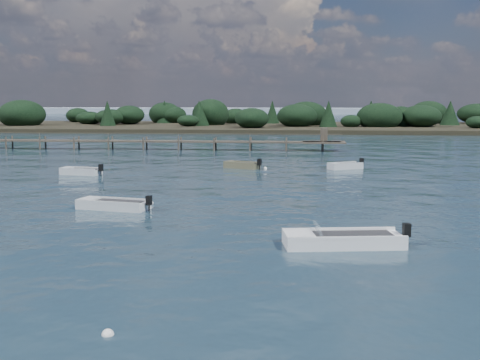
# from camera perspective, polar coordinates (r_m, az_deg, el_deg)

# --- Properties ---
(ground) EXTENTS (400.00, 400.00, 0.00)m
(ground) POSITION_cam_1_polar(r_m,az_deg,el_deg) (83.49, 4.78, 3.49)
(ground) COLOR #162834
(ground) RESTS_ON ground
(dinghy_mid_white_a) EXTENTS (5.35, 2.51, 1.23)m
(dinghy_mid_white_a) POSITION_cam_1_polar(r_m,az_deg,el_deg) (25.39, 9.70, -5.83)
(dinghy_mid_white_a) COLOR white
(dinghy_mid_white_a) RESTS_ON ground
(tender_far_grey) EXTENTS (3.65, 1.92, 1.15)m
(tender_far_grey) POSITION_cam_1_polar(r_m,az_deg,el_deg) (50.10, -14.85, 0.67)
(tender_far_grey) COLOR silver
(tender_far_grey) RESTS_ON ground
(tender_far_white) EXTENTS (3.45, 2.38, 1.18)m
(tender_far_white) POSITION_cam_1_polar(r_m,az_deg,el_deg) (52.90, 0.18, 1.30)
(tender_far_white) COLOR #736C4C
(tender_far_white) RESTS_ON ground
(tender_far_grey_b) EXTENTS (3.30, 2.46, 1.15)m
(tender_far_grey_b) POSITION_cam_1_polar(r_m,az_deg,el_deg) (53.17, 9.94, 1.21)
(tender_far_grey_b) COLOR silver
(tender_far_grey_b) RESTS_ON ground
(dinghy_mid_grey) EXTENTS (4.36, 2.28, 1.08)m
(dinghy_mid_grey) POSITION_cam_1_polar(r_m,az_deg,el_deg) (34.06, -11.92, -2.46)
(dinghy_mid_grey) COLOR silver
(dinghy_mid_grey) RESTS_ON ground
(buoy_a) EXTENTS (0.32, 0.32, 0.32)m
(buoy_a) POSITION_cam_1_polar(r_m,az_deg,el_deg) (16.38, -12.43, -14.15)
(buoy_a) COLOR white
(buoy_a) RESTS_ON ground
(buoy_c) EXTENTS (0.32, 0.32, 0.32)m
(buoy_c) POSITION_cam_1_polar(r_m,az_deg,el_deg) (35.51, -8.46, -2.21)
(buoy_c) COLOR white
(buoy_c) RESTS_ON ground
(buoy_e) EXTENTS (0.32, 0.32, 0.32)m
(buoy_e) POSITION_cam_1_polar(r_m,az_deg,el_deg) (52.76, 2.41, 1.09)
(buoy_e) COLOR white
(buoy_e) RESTS_ON ground
(jetty) EXTENTS (64.50, 3.20, 3.40)m
(jetty) POSITION_cam_1_polar(r_m,az_deg,el_deg) (74.78, -12.19, 3.62)
(jetty) COLOR #4A4136
(jetty) RESTS_ON ground
(far_headland) EXTENTS (190.00, 40.00, 5.80)m
(far_headland) POSITION_cam_1_polar(r_m,az_deg,el_deg) (125.78, 16.41, 5.50)
(far_headland) COLOR black
(far_headland) RESTS_ON ground
(distant_haze) EXTENTS (280.00, 20.00, 2.40)m
(distant_haze) POSITION_cam_1_polar(r_m,az_deg,el_deg) (268.98, -14.68, 6.13)
(distant_haze) COLOR #8B9AAC
(distant_haze) RESTS_ON ground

